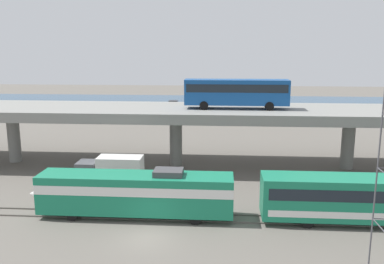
{
  "coord_description": "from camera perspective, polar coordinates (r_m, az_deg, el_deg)",
  "views": [
    {
      "loc": [
        5.54,
        -28.29,
        13.97
      ],
      "look_at": [
        1.88,
        21.03,
        3.9
      ],
      "focal_mm": 38.38,
      "sensor_mm": 36.0,
      "label": 1
    }
  ],
  "objects": [
    {
      "name": "harbor_water",
      "position": [
        107.35,
        1.25,
        4.03
      ],
      "size": [
        140.0,
        36.0,
        0.01
      ],
      "primitive_type": "cube",
      "color": "navy",
      "rests_on": "ground_plane"
    },
    {
      "name": "transit_bus_on_overpass",
      "position": [
        48.13,
        6.18,
        5.67
      ],
      "size": [
        12.0,
        2.68,
        3.4
      ],
      "rotation": [
        0.0,
        0.0,
        3.14
      ],
      "color": "#14478C",
      "rests_on": "highway_overpass"
    },
    {
      "name": "ground_plane",
      "position": [
        32.03,
        -6.35,
        -14.42
      ],
      "size": [
        260.0,
        260.0,
        0.0
      ],
      "primitive_type": "plane",
      "color": "#605B54"
    },
    {
      "name": "train_locomotive",
      "position": [
        35.28,
        -9.13,
        -8.15
      ],
      "size": [
        17.41,
        3.04,
        4.18
      ],
      "rotation": [
        0.0,
        0.0,
        3.14
      ],
      "color": "#197A56",
      "rests_on": "ground_plane"
    },
    {
      "name": "parked_car_0",
      "position": [
        81.7,
        5.62,
        3.42
      ],
      "size": [
        4.48,
        2.0,
        1.5
      ],
      "color": "#0C4C26",
      "rests_on": "pier_parking_lot"
    },
    {
      "name": "highway_overpass",
      "position": [
        49.21,
        -2.28,
        2.54
      ],
      "size": [
        96.0,
        10.79,
        7.07
      ],
      "color": "gray",
      "rests_on": "ground_plane"
    },
    {
      "name": "service_truck_west",
      "position": [
        43.59,
        -11.05,
        -5.15
      ],
      "size": [
        6.8,
        2.46,
        3.04
      ],
      "rotation": [
        0.0,
        0.0,
        3.14
      ],
      "color": "#515459",
      "rests_on": "ground_plane"
    },
    {
      "name": "parked_car_1",
      "position": [
        86.7,
        -2.49,
        3.93
      ],
      "size": [
        4.24,
        1.89,
        1.5
      ],
      "color": "maroon",
      "rests_on": "pier_parking_lot"
    },
    {
      "name": "parked_car_2",
      "position": [
        81.8,
        -2.4,
        3.48
      ],
      "size": [
        4.65,
        1.88,
        1.5
      ],
      "rotation": [
        0.0,
        0.0,
        3.14
      ],
      "color": "black",
      "rests_on": "pier_parking_lot"
    },
    {
      "name": "rail_strip_near",
      "position": [
        34.9,
        -5.37,
        -12.04
      ],
      "size": [
        110.0,
        0.12,
        0.12
      ],
      "primitive_type": "cube",
      "color": "#59544C",
      "rests_on": "ground_plane"
    },
    {
      "name": "parked_car_3",
      "position": [
        84.0,
        9.12,
        3.55
      ],
      "size": [
        4.16,
        1.97,
        1.5
      ],
      "color": "#515459",
      "rests_on": "pier_parking_lot"
    },
    {
      "name": "rail_strip_far",
      "position": [
        36.29,
        -4.96,
        -11.08
      ],
      "size": [
        110.0,
        0.12,
        0.12
      ],
      "primitive_type": "cube",
      "color": "#59544C",
      "rests_on": "ground_plane"
    },
    {
      "name": "pier_parking_lot",
      "position": [
        84.49,
        0.43,
        2.6
      ],
      "size": [
        56.21,
        11.88,
        1.78
      ],
      "primitive_type": "cube",
      "color": "gray",
      "rests_on": "ground_plane"
    }
  ]
}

